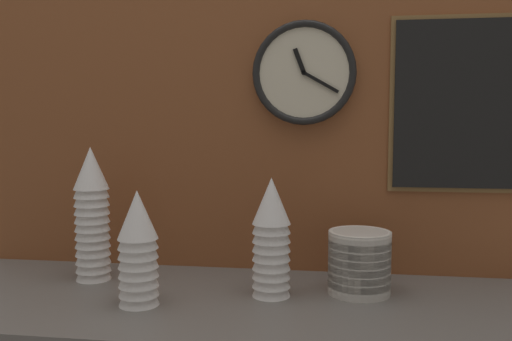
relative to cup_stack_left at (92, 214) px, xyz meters
The scene contains 8 objects.
ground_plane 47.26cm from the cup_stack_left, 12.27° to the right, with size 160.00×56.00×4.00cm, color slate.
wall_tiled_back 57.52cm from the cup_stack_left, 22.38° to the left, with size 160.00×3.00×105.00cm.
cup_stack_left is the anchor object (origin of this frame).
cup_stack_center_left 25.76cm from the cup_stack_left, 42.48° to the right, with size 9.07×9.07×26.11cm.
cup_stack_center_right 48.14cm from the cup_stack_left, ahead, with size 9.07×9.07×28.28cm.
bowl_stack_right 68.95cm from the cup_stack_left, ahead, with size 15.01×15.01×15.24cm.
wall_clock 66.61cm from the cup_stack_left, 14.89° to the left, with size 27.58×2.70×27.58cm.
menu_board 100.75cm from the cup_stack_left, ahead, with size 38.84×1.32×45.61cm.
Camera 1 is at (19.66, -121.90, 41.70)cm, focal length 38.00 mm.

